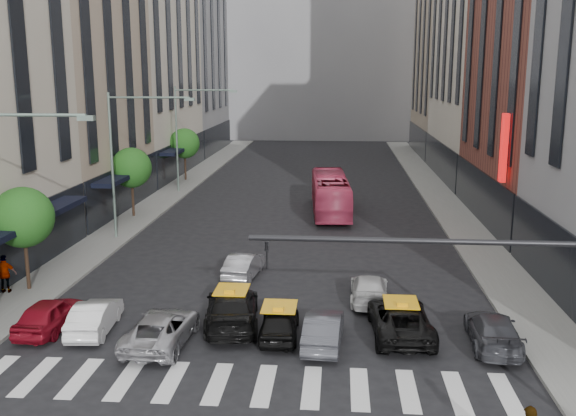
% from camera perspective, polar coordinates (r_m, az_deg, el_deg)
% --- Properties ---
extents(ground, '(160.00, 160.00, 0.00)m').
position_cam_1_polar(ground, '(21.23, -4.29, -17.23)').
color(ground, black).
rests_on(ground, ground).
extents(sidewalk_left, '(3.00, 96.00, 0.15)m').
position_cam_1_polar(sidewalk_left, '(51.45, -11.86, 0.22)').
color(sidewalk_left, slate).
rests_on(sidewalk_left, ground).
extents(sidewalk_right, '(3.00, 96.00, 0.15)m').
position_cam_1_polar(sidewalk_right, '(50.10, 14.27, -0.21)').
color(sidewalk_right, slate).
rests_on(sidewalk_right, ground).
extents(building_left_b, '(8.00, 16.00, 24.00)m').
position_cam_1_polar(building_left_b, '(50.45, -19.29, 13.22)').
color(building_left_b, tan).
rests_on(building_left_b, ground).
extents(building_left_d, '(8.00, 18.00, 30.00)m').
position_cam_1_polar(building_left_d, '(85.78, -9.21, 14.96)').
color(building_left_d, gray).
rests_on(building_left_d, ground).
extents(building_right_b, '(8.00, 18.00, 26.00)m').
position_cam_1_polar(building_right_b, '(47.48, 22.48, 14.32)').
color(building_right_b, brown).
rests_on(building_right_b, ground).
extents(building_right_d, '(8.00, 18.00, 28.00)m').
position_cam_1_polar(building_right_d, '(84.53, 14.58, 14.10)').
color(building_right_d, tan).
rests_on(building_right_d, ground).
extents(building_far, '(30.00, 10.00, 36.00)m').
position_cam_1_polar(building_far, '(103.61, 3.05, 16.22)').
color(building_far, gray).
rests_on(building_far, ground).
extents(tree_near, '(2.88, 2.88, 4.95)m').
position_cam_1_polar(tree_near, '(32.62, -22.50, -0.79)').
color(tree_near, black).
rests_on(tree_near, sidewalk_left).
extents(tree_mid, '(2.88, 2.88, 4.95)m').
position_cam_1_polar(tree_mid, '(47.17, -13.76, 3.49)').
color(tree_mid, black).
rests_on(tree_mid, sidewalk_left).
extents(tree_far, '(2.88, 2.88, 4.95)m').
position_cam_1_polar(tree_far, '(62.44, -9.18, 5.69)').
color(tree_far, black).
rests_on(tree_far, sidewalk_left).
extents(streetlamp_mid, '(5.38, 0.25, 9.00)m').
position_cam_1_polar(streetlamp_mid, '(40.69, -14.18, 5.36)').
color(streetlamp_mid, gray).
rests_on(streetlamp_mid, sidewalk_left).
extents(streetlamp_far, '(5.38, 0.25, 9.00)m').
position_cam_1_polar(streetlamp_far, '(56.01, -8.95, 7.30)').
color(streetlamp_far, gray).
rests_on(streetlamp_far, sidewalk_left).
extents(traffic_signal, '(10.10, 0.20, 6.00)m').
position_cam_1_polar(traffic_signal, '(18.86, 18.92, -6.85)').
color(traffic_signal, black).
rests_on(traffic_signal, ground).
extents(liberty_sign, '(0.30, 0.70, 4.00)m').
position_cam_1_polar(liberty_sign, '(39.71, 18.64, 5.08)').
color(liberty_sign, red).
rests_on(liberty_sign, ground).
extents(car_red, '(1.77, 4.04, 1.36)m').
position_cam_1_polar(car_red, '(28.20, -20.43, -8.86)').
color(car_red, maroon).
rests_on(car_red, ground).
extents(car_white_front, '(1.68, 4.02, 1.29)m').
position_cam_1_polar(car_white_front, '(27.51, -16.79, -9.20)').
color(car_white_front, silver).
rests_on(car_white_front, ground).
extents(car_silver, '(2.37, 4.75, 1.29)m').
position_cam_1_polar(car_silver, '(25.64, -11.18, -10.49)').
color(car_silver, '#A2A2A7').
rests_on(car_silver, ground).
extents(taxi_left, '(2.84, 5.55, 1.54)m').
position_cam_1_polar(taxi_left, '(27.01, -5.00, -8.83)').
color(taxi_left, black).
rests_on(taxi_left, ground).
extents(taxi_center, '(1.59, 3.75, 1.26)m').
position_cam_1_polar(taxi_center, '(25.83, -0.77, -10.11)').
color(taxi_center, black).
rests_on(taxi_center, ground).
extents(car_grey_mid, '(1.61, 4.01, 1.30)m').
position_cam_1_polar(car_grey_mid, '(25.18, 3.17, -10.69)').
color(car_grey_mid, '#3F4046').
rests_on(car_grey_mid, ground).
extents(taxi_right, '(2.54, 5.08, 1.38)m').
position_cam_1_polar(taxi_right, '(26.36, 9.95, -9.69)').
color(taxi_right, black).
rests_on(taxi_right, ground).
extents(car_grey_curb, '(2.04, 4.50, 1.28)m').
position_cam_1_polar(car_grey_curb, '(26.25, 17.77, -10.32)').
color(car_grey_curb, '#3D3E44').
rests_on(car_grey_curb, ground).
extents(car_row2_left, '(1.80, 4.01, 1.28)m').
position_cam_1_polar(car_row2_left, '(33.14, -3.95, -5.08)').
color(car_row2_left, '#9C9BA1').
rests_on(car_row2_left, ground).
extents(car_row2_right, '(1.83, 4.24, 1.22)m').
position_cam_1_polar(car_row2_right, '(29.90, 7.23, -7.12)').
color(car_row2_right, silver).
rests_on(car_row2_right, ground).
extents(bus, '(3.17, 10.77, 2.96)m').
position_cam_1_polar(bus, '(47.68, 3.79, 1.25)').
color(bus, '#C4395B').
rests_on(bus, ground).
extents(rider, '(0.77, 0.63, 1.84)m').
position_cam_1_polar(rider, '(18.15, 20.70, -16.88)').
color(rider, gray).
rests_on(rider, motorcycle).
extents(pedestrian_far, '(1.13, 0.63, 1.82)m').
position_cam_1_polar(pedestrian_far, '(33.07, -23.85, -5.38)').
color(pedestrian_far, gray).
rests_on(pedestrian_far, sidewalk_left).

